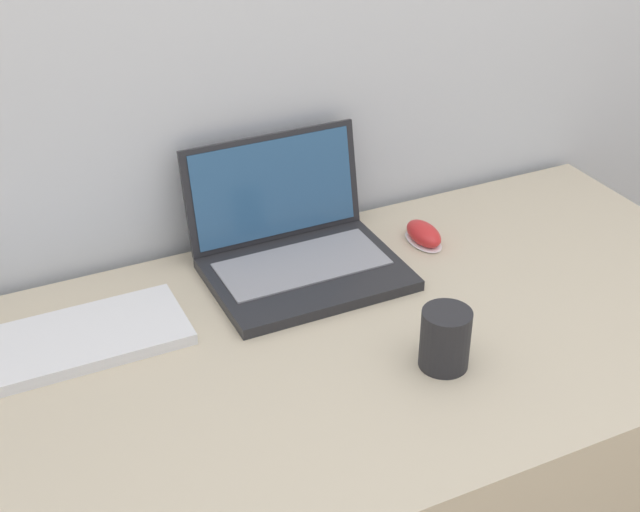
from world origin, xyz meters
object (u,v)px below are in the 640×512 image
Objects in this scene: external_keyboard at (51,347)px; drink_cup at (445,338)px; computer_mouse at (424,235)px; laptop at (296,245)px.

drink_cup is at bearing -28.65° from external_keyboard.
drink_cup is at bearing -116.62° from computer_mouse.
computer_mouse is at bearing 63.38° from drink_cup.
computer_mouse is (0.26, -0.03, -0.03)m from laptop.
laptop is 3.44× the size of drink_cup.
laptop reaches higher than drink_cup.
computer_mouse is at bearing -5.62° from laptop.
computer_mouse is (0.17, 0.34, -0.04)m from drink_cup.
laptop reaches higher than external_keyboard.
computer_mouse is at bearing 3.27° from external_keyboard.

